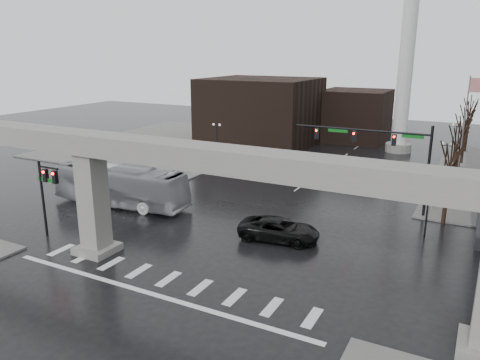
{
  "coord_description": "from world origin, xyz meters",
  "views": [
    {
      "loc": [
        16.6,
        -22.71,
        14.04
      ],
      "look_at": [
        0.6,
        7.63,
        4.5
      ],
      "focal_mm": 35.0,
      "sensor_mm": 36.0,
      "label": 1
    }
  ],
  "objects": [
    {
      "name": "building_far_mid",
      "position": [
        -2.0,
        52.0,
        4.0
      ],
      "size": [
        10.0,
        10.0,
        8.0
      ],
      "primitive_type": "cube",
      "color": "black",
      "rests_on": "ground"
    },
    {
      "name": "smokestack",
      "position": [
        6.0,
        46.0,
        13.35
      ],
      "size": [
        3.6,
        3.6,
        30.0
      ],
      "color": "silver",
      "rests_on": "ground"
    },
    {
      "name": "lamp_left_2",
      "position": [
        -13.5,
        42.0,
        3.47
      ],
      "size": [
        1.22,
        0.32,
        5.11
      ],
      "color": "black",
      "rests_on": "ground"
    },
    {
      "name": "tree_right_0",
      "position": [
        14.53,
        18.02,
        2.79
      ],
      "size": [
        1.09,
        1.58,
        7.5
      ],
      "color": "black",
      "rests_on": "ground"
    },
    {
      "name": "tree_right_1",
      "position": [
        14.53,
        26.02,
        2.85
      ],
      "size": [
        1.09,
        1.61,
        7.67
      ],
      "color": "black",
      "rests_on": "ground"
    },
    {
      "name": "pickup_truck",
      "position": [
        3.69,
        8.14,
        0.86
      ],
      "size": [
        6.5,
        3.66,
        1.71
      ],
      "primitive_type": "imported",
      "rotation": [
        0.0,
        0.0,
        1.71
      ],
      "color": "black",
      "rests_on": "ground"
    },
    {
      "name": "lamp_right_2",
      "position": [
        13.5,
        42.0,
        3.47
      ],
      "size": [
        1.22,
        0.32,
        5.11
      ],
      "color": "black",
      "rests_on": "ground"
    },
    {
      "name": "signal_mast_arm",
      "position": [
        8.99,
        18.8,
        5.83
      ],
      "size": [
        12.12,
        0.43,
        8.0
      ],
      "color": "black",
      "rests_on": "ground"
    },
    {
      "name": "sidewalk_nw",
      "position": [
        -26.0,
        36.0,
        0.07
      ],
      "size": [
        28.0,
        36.0,
        0.15
      ],
      "primitive_type": "cube",
      "color": "slate",
      "rests_on": "ground"
    },
    {
      "name": "tree_right_4",
      "position": [
        14.53,
        50.02,
        3.04
      ],
      "size": [
        1.12,
        1.69,
        8.19
      ],
      "color": "black",
      "rests_on": "ground"
    },
    {
      "name": "lamp_right_0",
      "position": [
        13.5,
        14.0,
        3.47
      ],
      "size": [
        1.22,
        0.32,
        5.11
      ],
      "color": "black",
      "rests_on": "ground"
    },
    {
      "name": "tree_right_2",
      "position": [
        14.53,
        34.02,
        2.91
      ],
      "size": [
        1.1,
        1.63,
        7.85
      ],
      "color": "black",
      "rests_on": "ground"
    },
    {
      "name": "building_far_left",
      "position": [
        -14.0,
        42.0,
        5.0
      ],
      "size": [
        16.0,
        14.0,
        10.0
      ],
      "primitive_type": "cube",
      "color": "black",
      "rests_on": "ground"
    },
    {
      "name": "tree_right_3",
      "position": [
        14.53,
        42.02,
        2.98
      ],
      "size": [
        1.11,
        1.66,
        8.02
      ],
      "color": "black",
      "rests_on": "ground"
    },
    {
      "name": "elevated_guideway",
      "position": [
        1.26,
        0.0,
        6.88
      ],
      "size": [
        48.0,
        2.6,
        8.7
      ],
      "color": "gray",
      "rests_on": "ground"
    },
    {
      "name": "lamp_right_1",
      "position": [
        13.5,
        28.0,
        3.47
      ],
      "size": [
        1.22,
        0.32,
        5.11
      ],
      "color": "black",
      "rests_on": "ground"
    },
    {
      "name": "city_bus",
      "position": [
        -12.78,
        9.03,
        1.89
      ],
      "size": [
        13.69,
        3.85,
        3.77
      ],
      "primitive_type": "imported",
      "rotation": [
        0.0,
        0.0,
        1.62
      ],
      "color": "#B8B8BD",
      "rests_on": "ground"
    },
    {
      "name": "ground",
      "position": [
        0.0,
        0.0,
        0.0
      ],
      "size": [
        160.0,
        160.0,
        0.0
      ],
      "primitive_type": "plane",
      "color": "black",
      "rests_on": "ground"
    },
    {
      "name": "lamp_left_1",
      "position": [
        -13.5,
        28.0,
        3.47
      ],
      "size": [
        1.22,
        0.32,
        5.11
      ],
      "color": "black",
      "rests_on": "ground"
    },
    {
      "name": "lamp_left_0",
      "position": [
        -13.5,
        14.0,
        3.47
      ],
      "size": [
        1.22,
        0.32,
        5.11
      ],
      "color": "black",
      "rests_on": "ground"
    },
    {
      "name": "signal_left_pole",
      "position": [
        -12.25,
        0.5,
        4.07
      ],
      "size": [
        2.3,
        0.3,
        6.0
      ],
      "color": "black",
      "rests_on": "ground"
    },
    {
      "name": "flagpole_assembly",
      "position": [
        15.29,
        22.0,
        7.53
      ],
      "size": [
        2.06,
        0.12,
        12.0
      ],
      "color": "silver",
      "rests_on": "ground"
    }
  ]
}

